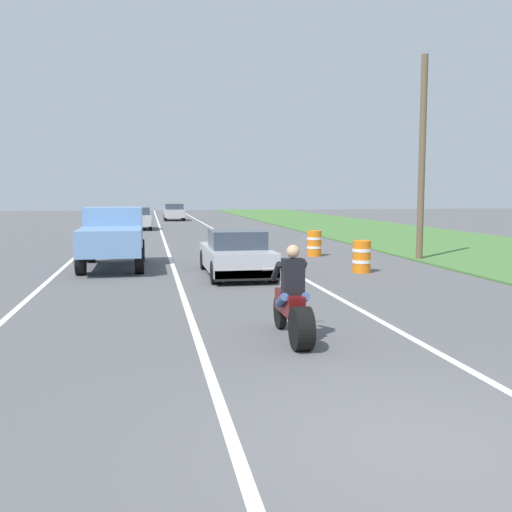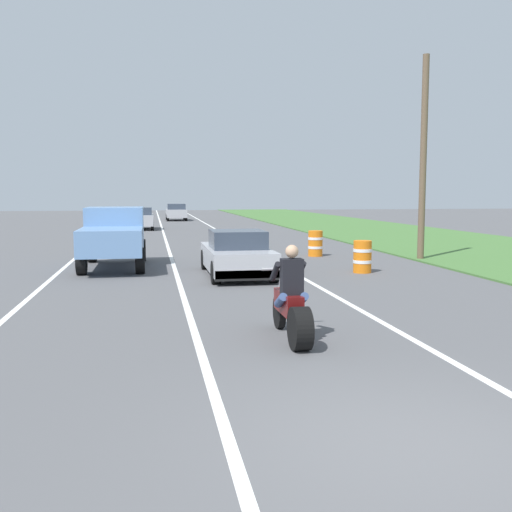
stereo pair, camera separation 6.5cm
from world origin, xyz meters
name	(u,v)px [view 2 (the right image)]	position (x,y,z in m)	size (l,w,h in m)	color
ground_plane	(417,447)	(0.00, 0.00, 0.00)	(160.00, 160.00, 0.00)	#565659
lane_stripe_left_solid	(81,253)	(-5.40, 20.00, 0.00)	(0.14, 120.00, 0.01)	white
lane_stripe_right_solid	(253,250)	(1.80, 20.00, 0.00)	(0.14, 120.00, 0.01)	white
lane_stripe_centre_dashed	(169,251)	(-1.80, 20.00, 0.00)	(0.14, 120.00, 0.01)	white
grass_verge_right	(468,246)	(11.92, 20.00, 0.03)	(10.00, 120.00, 0.06)	#477538
motorcycle_with_rider	(292,306)	(-0.24, 4.27, 0.59)	(0.70, 2.21, 1.62)	black
sports_car_silver	(237,255)	(-0.02, 12.23, 0.63)	(1.84, 4.30, 1.37)	#B7B7BC
pickup_truck_left_lane_light_blue	(114,234)	(-3.76, 14.83, 1.11)	(2.02, 4.80, 1.98)	#6B93C6
utility_pole_roadside	(423,159)	(7.24, 15.15, 3.70)	(0.24, 0.24, 7.39)	brown
construction_barrel_nearest	(362,257)	(3.92, 12.22, 0.50)	(0.58, 0.58, 1.00)	orange
construction_barrel_mid	(315,243)	(3.79, 17.13, 0.50)	(0.58, 0.58, 1.00)	orange
distant_car_far_ahead	(140,218)	(-3.27, 35.66, 0.77)	(1.80, 4.00, 1.50)	#B2B2B7
distant_car_further_ahead	(176,212)	(-0.31, 48.52, 0.77)	(1.80, 4.00, 1.50)	#B2B2B7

